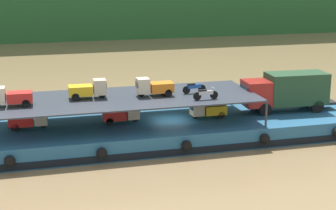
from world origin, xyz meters
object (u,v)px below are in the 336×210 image
object	(u,v)px
mini_truck_upper_stern	(11,97)
mini_truck_lower_mid	(207,109)
cargo_barge	(171,130)
motorcycle_upper_port	(205,94)
covered_lorry	(287,90)
motorcycle_upper_centre	(194,88)
mini_truck_lower_stern	(29,119)
mini_truck_lower_aft	(122,114)
mini_truck_upper_fore	(154,87)
mini_truck_upper_mid	(88,89)

from	to	relation	value
mini_truck_upper_stern	mini_truck_lower_mid	bearing A→B (deg)	1.57
cargo_barge	motorcycle_upper_port	xyz separation A→B (m)	(2.02, -2.13, 3.18)
covered_lorry	motorcycle_upper_centre	size ratio (longest dim) A/B	4.18
covered_lorry	mini_truck_lower_stern	distance (m)	20.18
covered_lorry	mini_truck_lower_stern	bearing A→B (deg)	178.95
mini_truck_lower_aft	motorcycle_upper_port	xyz separation A→B (m)	(5.72, -2.48, 1.74)
covered_lorry	mini_truck_upper_stern	bearing A→B (deg)	-178.24
mini_truck_lower_aft	motorcycle_upper_centre	world-z (taller)	motorcycle_upper_centre
cargo_barge	covered_lorry	size ratio (longest dim) A/B	3.71
mini_truck_lower_stern	covered_lorry	bearing A→B (deg)	-1.05
mini_truck_lower_aft	motorcycle_upper_centre	distance (m)	5.81
mini_truck_lower_mid	mini_truck_upper_fore	world-z (taller)	mini_truck_upper_fore
mini_truck_lower_stern	motorcycle_upper_centre	xyz separation A→B (m)	(12.26, -0.53, 1.74)
mini_truck_lower_stern	mini_truck_upper_mid	xyz separation A→B (m)	(4.31, -0.13, 2.00)
mini_truck_lower_mid	motorcycle_upper_port	xyz separation A→B (m)	(-0.89, -2.07, 1.74)
mini_truck_upper_stern	motorcycle_upper_centre	xyz separation A→B (m)	(13.34, 0.49, -0.26)
motorcycle_upper_centre	cargo_barge	bearing A→B (deg)	-179.04
mini_truck_upper_mid	motorcycle_upper_port	xyz separation A→B (m)	(8.13, -2.56, -0.26)
mini_truck_upper_fore	motorcycle_upper_port	xyz separation A→B (m)	(3.32, -2.09, -0.26)
mini_truck_upper_fore	covered_lorry	bearing A→B (deg)	1.20
mini_truck_upper_fore	motorcycle_upper_centre	bearing A→B (deg)	1.24
mini_truck_lower_aft	motorcycle_upper_centre	xyz separation A→B (m)	(5.54, -0.32, 1.74)
mini_truck_lower_mid	motorcycle_upper_port	bearing A→B (deg)	-113.39
motorcycle_upper_port	covered_lorry	bearing A→B (deg)	16.77
cargo_barge	mini_truck_upper_stern	bearing A→B (deg)	-177.72
mini_truck_upper_fore	motorcycle_upper_port	size ratio (longest dim) A/B	1.44
mini_truck_upper_mid	motorcycle_upper_port	bearing A→B (deg)	-17.48
mini_truck_lower_mid	mini_truck_upper_mid	bearing A→B (deg)	176.88
mini_truck_lower_aft	mini_truck_lower_stern	bearing A→B (deg)	178.21
mini_truck_upper_stern	covered_lorry	bearing A→B (deg)	1.76
motorcycle_upper_port	motorcycle_upper_centre	distance (m)	2.17
covered_lorry	mini_truck_upper_mid	xyz separation A→B (m)	(-15.84, 0.24, 1.00)
mini_truck_lower_aft	mini_truck_upper_fore	size ratio (longest dim) A/B	1.01
motorcycle_upper_centre	mini_truck_lower_stern	bearing A→B (deg)	177.52
mini_truck_upper_stern	mini_truck_upper_mid	bearing A→B (deg)	9.37
covered_lorry	mini_truck_upper_fore	world-z (taller)	mini_truck_upper_fore
mini_truck_lower_mid	mini_truck_upper_fore	xyz separation A→B (m)	(-4.21, 0.02, 2.00)
mini_truck_lower_stern	mini_truck_upper_fore	xyz separation A→B (m)	(9.12, -0.60, 2.00)
cargo_barge	motorcycle_upper_centre	size ratio (longest dim) A/B	15.51
covered_lorry	mini_truck_upper_fore	size ratio (longest dim) A/B	2.89
mini_truck_lower_mid	mini_truck_lower_stern	bearing A→B (deg)	177.32
mini_truck_lower_aft	mini_truck_lower_mid	xyz separation A→B (m)	(6.61, -0.41, 0.00)
cargo_barge	covered_lorry	distance (m)	10.04
mini_truck_upper_stern	mini_truck_lower_stern	bearing A→B (deg)	43.57
covered_lorry	mini_truck_lower_mid	xyz separation A→B (m)	(-6.82, -0.26, -1.00)
mini_truck_lower_stern	mini_truck_upper_stern	distance (m)	2.49
cargo_barge	mini_truck_upper_mid	bearing A→B (deg)	175.97
mini_truck_lower_mid	mini_truck_upper_stern	xyz separation A→B (m)	(-14.41, -0.40, 2.00)
motorcycle_upper_centre	mini_truck_lower_mid	bearing A→B (deg)	-4.94
cargo_barge	mini_truck_lower_stern	xyz separation A→B (m)	(-10.42, 0.56, 1.44)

